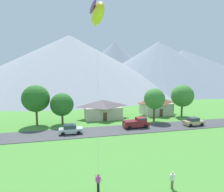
# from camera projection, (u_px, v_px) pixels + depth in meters

# --- Properties ---
(road_strip) EXTENTS (160.00, 6.11, 0.08)m
(road_strip) POSITION_uv_depth(u_px,v_px,m) (108.00, 131.00, 34.83)
(road_strip) COLOR #424247
(road_strip) RESTS_ON ground
(mountain_far_east_ridge) EXTENTS (119.32, 119.32, 35.90)m
(mountain_far_east_ridge) POSITION_uv_depth(u_px,v_px,m) (158.00, 66.00, 137.97)
(mountain_far_east_ridge) COLOR gray
(mountain_far_east_ridge) RESTS_ON ground
(mountain_far_west_ridge) EXTENTS (138.34, 138.34, 36.90)m
(mountain_far_west_ridge) POSITION_uv_depth(u_px,v_px,m) (70.00, 64.00, 120.46)
(mountain_far_west_ridge) COLOR #8E939E
(mountain_far_west_ridge) RESTS_ON ground
(mountain_west_ridge) EXTENTS (89.14, 89.14, 39.92)m
(mountain_west_ridge) POSITION_uv_depth(u_px,v_px,m) (115.00, 65.00, 159.30)
(mountain_west_ridge) COLOR gray
(mountain_west_ridge) RESTS_ON ground
(mountain_east_ridge) EXTENTS (133.55, 133.55, 31.06)m
(mountain_east_ridge) POSITION_uv_depth(u_px,v_px,m) (182.00, 69.00, 147.18)
(mountain_east_ridge) COLOR slate
(mountain_east_ridge) RESTS_ON ground
(house_leftmost) EXTENTS (8.02, 6.61, 4.92)m
(house_leftmost) POSITION_uv_depth(u_px,v_px,m) (156.00, 105.00, 49.81)
(house_leftmost) COLOR beige
(house_leftmost) RESTS_ON ground
(house_left_center) EXTENTS (9.46, 6.79, 4.59)m
(house_left_center) POSITION_uv_depth(u_px,v_px,m) (103.00, 109.00, 45.32)
(house_left_center) COLOR beige
(house_left_center) RESTS_ON ground
(tree_near_left) EXTENTS (4.98, 4.98, 6.85)m
(tree_near_left) POSITION_uv_depth(u_px,v_px,m) (62.00, 105.00, 39.18)
(tree_near_left) COLOR brown
(tree_near_left) RESTS_ON ground
(tree_left_of_center) EXTENTS (5.66, 5.66, 8.26)m
(tree_left_of_center) POSITION_uv_depth(u_px,v_px,m) (182.00, 96.00, 46.49)
(tree_left_of_center) COLOR brown
(tree_left_of_center) RESTS_ON ground
(tree_center) EXTENTS (4.79, 4.79, 7.71)m
(tree_center) POSITION_uv_depth(u_px,v_px,m) (154.00, 99.00, 41.54)
(tree_center) COLOR brown
(tree_center) RESTS_ON ground
(tree_near_right) EXTENTS (5.70, 5.70, 8.61)m
(tree_near_right) POSITION_uv_depth(u_px,v_px,m) (36.00, 99.00, 38.24)
(tree_near_right) COLOR brown
(tree_near_right) RESTS_ON ground
(parked_car_silver_west_end) EXTENTS (4.21, 2.11, 1.68)m
(parked_car_silver_west_end) POSITION_uv_depth(u_px,v_px,m) (71.00, 129.00, 32.93)
(parked_car_silver_west_end) COLOR #B7BCC1
(parked_car_silver_west_end) RESTS_ON road_strip
(parked_car_tan_mid_west) EXTENTS (4.21, 2.10, 1.68)m
(parked_car_tan_mid_west) POSITION_uv_depth(u_px,v_px,m) (193.00, 122.00, 38.40)
(parked_car_tan_mid_west) COLOR tan
(parked_car_tan_mid_west) RESTS_ON road_strip
(pickup_truck_maroon_east_side) EXTENTS (5.26, 2.46, 1.99)m
(pickup_truck_maroon_east_side) POSITION_uv_depth(u_px,v_px,m) (137.00, 123.00, 36.82)
(pickup_truck_maroon_east_side) COLOR maroon
(pickup_truck_maroon_east_side) RESTS_ON road_strip
(kite_flyer_with_kite) EXTENTS (1.86, 5.91, 18.05)m
(kite_flyer_with_kite) POSITION_uv_depth(u_px,v_px,m) (97.00, 15.00, 18.58)
(kite_flyer_with_kite) COLOR black
(kite_flyer_with_kite) RESTS_ON ground
(watcher_person) EXTENTS (0.56, 0.24, 1.68)m
(watcher_person) POSITION_uv_depth(u_px,v_px,m) (172.00, 180.00, 16.95)
(watcher_person) COLOR #70604C
(watcher_person) RESTS_ON ground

